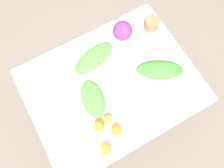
{
  "coord_description": "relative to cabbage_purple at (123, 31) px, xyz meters",
  "views": [
    {
      "loc": [
        -0.26,
        -0.47,
        2.42
      ],
      "look_at": [
        0.0,
        0.0,
        0.76
      ],
      "focal_mm": 35.0,
      "sensor_mm": 36.0,
      "label": 1
    }
  ],
  "objects": [
    {
      "name": "cabbage_purple",
      "position": [
        0.0,
        0.0,
        0.0
      ],
      "size": [
        0.17,
        0.17,
        0.17
      ],
      "primitive_type": "sphere",
      "color": "#7A2D75",
      "rests_on": "dining_table"
    },
    {
      "name": "greens_bunch_kale",
      "position": [
        0.1,
        -0.44,
        -0.04
      ],
      "size": [
        0.41,
        0.33,
        0.08
      ],
      "primitive_type": "ellipsoid",
      "rotation": [
        0.0,
        0.0,
        2.63
      ],
      "color": "#3D8433",
      "rests_on": "dining_table"
    },
    {
      "name": "greens_bunch_dandelion",
      "position": [
        -0.49,
        -0.38,
        -0.05
      ],
      "size": [
        0.22,
        0.34,
        0.06
      ],
      "primitive_type": "ellipsoid",
      "rotation": [
        0.0,
        0.0,
        1.41
      ],
      "color": "#4C933D",
      "rests_on": "dining_table"
    },
    {
      "name": "orange_1",
      "position": [
        -0.45,
        -0.68,
        -0.04
      ],
      "size": [
        0.08,
        0.08,
        0.08
      ],
      "primitive_type": "sphere",
      "color": "orange",
      "rests_on": "dining_table"
    },
    {
      "name": "dining_table",
      "position": [
        -0.3,
        -0.35,
        -0.17
      ],
      "size": [
        1.35,
        1.04,
        0.74
      ],
      "color": "silver",
      "rests_on": "ground_plane"
    },
    {
      "name": "greens_bunch_chard",
      "position": [
        -0.32,
        -0.08,
        -0.05
      ],
      "size": [
        0.42,
        0.26,
        0.06
      ],
      "primitive_type": "ellipsoid",
      "rotation": [
        0.0,
        0.0,
        3.39
      ],
      "color": "#4C933D",
      "rests_on": "dining_table"
    },
    {
      "name": "orange_2",
      "position": [
        -0.46,
        -0.58,
        -0.05
      ],
      "size": [
        0.07,
        0.07,
        0.07
      ],
      "primitive_type": "sphere",
      "color": "#F9A833",
      "rests_on": "dining_table"
    },
    {
      "name": "orange_0",
      "position": [
        -0.55,
        -0.59,
        -0.04
      ],
      "size": [
        0.08,
        0.08,
        0.08
      ],
      "primitive_type": "sphere",
      "color": "orange",
      "rests_on": "dining_table"
    },
    {
      "name": "ground_plane",
      "position": [
        -0.3,
        -0.35,
        -0.83
      ],
      "size": [
        8.0,
        8.0,
        0.0
      ],
      "primitive_type": "plane",
      "color": "#70665B"
    },
    {
      "name": "paper_bag",
      "position": [
        0.27,
        -0.05,
        -0.03
      ],
      "size": [
        0.12,
        0.12,
        0.1
      ],
      "primitive_type": "cylinder",
      "color": "olive",
      "rests_on": "dining_table"
    },
    {
      "name": "orange_3",
      "position": [
        -0.58,
        -0.76,
        -0.04
      ],
      "size": [
        0.08,
        0.08,
        0.08
      ],
      "primitive_type": "sphere",
      "color": "#F9A833",
      "rests_on": "dining_table"
    }
  ]
}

